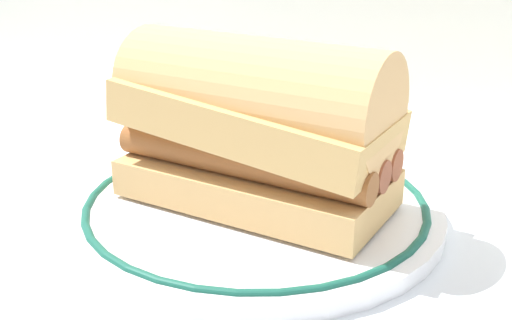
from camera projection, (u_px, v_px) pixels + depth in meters
name	position (u px, v px, depth m)	size (l,w,h in m)	color
ground_plane	(255.00, 208.00, 0.50)	(1.50, 1.50, 0.00)	silver
plate	(256.00, 207.00, 0.48)	(0.27, 0.27, 0.01)	white
sausage_sandwich	(256.00, 122.00, 0.46)	(0.20, 0.10, 0.12)	tan
salt_shaker	(186.00, 82.00, 0.70)	(0.03, 0.03, 0.08)	white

